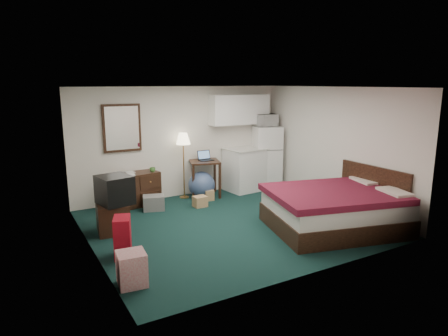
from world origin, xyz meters
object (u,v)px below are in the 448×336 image
fridge (267,157)px  bed (334,210)px  desk (204,178)px  dresser (135,190)px  floor_lamp (184,166)px  tv_stand (113,218)px  kitchen_counter (246,170)px  suitcase (123,237)px

fridge → bed: size_ratio=0.69×
desk → fridge: bearing=15.6°
dresser → floor_lamp: bearing=-6.5°
floor_lamp → bed: (1.53, -3.16, -0.39)m
bed → tv_stand: size_ratio=3.89×
floor_lamp → desk: size_ratio=1.78×
kitchen_counter → suitcase: bearing=-153.6°
dresser → suitcase: dresser is taller
fridge → floor_lamp: bearing=-166.3°
floor_lamp → kitchen_counter: bearing=-4.2°
desk → suitcase: desk is taller
tv_stand → suitcase: suitcase is taller
floor_lamp → tv_stand: (-1.97, -1.36, -0.48)m
floor_lamp → fridge: fridge is taller
bed → tv_stand: bed is taller
floor_lamp → kitchen_counter: floor_lamp is taller
kitchen_counter → desk: bearing=173.0°
bed → suitcase: bed is taller
kitchen_counter → tv_stand: size_ratio=1.77×
kitchen_counter → tv_stand: 3.77m
dresser → suitcase: 2.58m
dresser → desk: 1.64m
floor_lamp → tv_stand: 2.44m
fridge → bed: fridge is taller
desk → bed: 3.24m
floor_lamp → kitchen_counter: 1.61m
bed → suitcase: bearing=-176.6°
dresser → suitcase: size_ratio=1.67×
floor_lamp → fridge: 2.18m
fridge → tv_stand: bearing=-146.1°
bed → fridge: bearing=92.2°
floor_lamp → kitchen_counter: (1.59, -0.12, -0.24)m
desk → kitchen_counter: kitchen_counter is taller
desk → kitchen_counter: bearing=16.3°
fridge → suitcase: fridge is taller
dresser → tv_stand: dresser is taller
desk → tv_stand: size_ratio=1.46×
fridge → kitchen_counter: bearing=-165.4°
kitchen_counter → suitcase: (-3.68, -2.34, -0.19)m
dresser → desk: bearing=-10.5°
desk → kitchen_counter: size_ratio=0.83×
tv_stand → suitcase: size_ratio=0.92×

